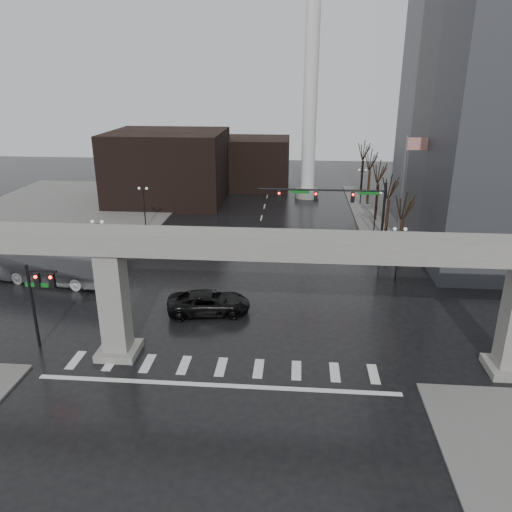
{
  "coord_description": "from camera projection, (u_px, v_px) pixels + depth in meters",
  "views": [
    {
      "loc": [
        4.52,
        -28.15,
        17.63
      ],
      "look_at": [
        1.53,
        7.46,
        4.5
      ],
      "focal_mm": 35.0,
      "sensor_mm": 36.0,
      "label": 1
    }
  ],
  "objects": [
    {
      "name": "lamp_left_1",
      "position": [
        144.0,
        201.0,
        58.81
      ],
      "size": [
        1.22,
        0.32,
        5.11
      ],
      "color": "black",
      "rests_on": "ground"
    },
    {
      "name": "lamp_left_0",
      "position": [
        99.0,
        237.0,
        45.72
      ],
      "size": [
        1.22,
        0.32,
        5.11
      ],
      "color": "black",
      "rests_on": "ground"
    },
    {
      "name": "flagpole_assembly",
      "position": [
        406.0,
        181.0,
        49.54
      ],
      "size": [
        2.06,
        0.12,
        12.0
      ],
      "color": "silver",
      "rests_on": "ground"
    },
    {
      "name": "pickup_truck",
      "position": [
        209.0,
        303.0,
        38.68
      ],
      "size": [
        6.78,
        3.98,
        1.77
      ],
      "primitive_type": "imported",
      "rotation": [
        0.0,
        0.0,
        1.74
      ],
      "color": "black",
      "rests_on": "ground"
    },
    {
      "name": "sidewalk_nw",
      "position": [
        74.0,
        209.0,
        68.45
      ],
      "size": [
        28.0,
        36.0,
        0.15
      ],
      "primitive_type": "cube",
      "color": "slate",
      "rests_on": "ground"
    },
    {
      "name": "tree_right_1",
      "position": [
        387.0,
        216.0,
        54.97
      ],
      "size": [
        1.09,
        1.61,
        7.67
      ],
      "color": "black",
      "rests_on": "ground"
    },
    {
      "name": "tree_right_0",
      "position": [
        401.0,
        239.0,
        47.51
      ],
      "size": [
        1.09,
        1.58,
        7.5
      ],
      "color": "black",
      "rests_on": "ground"
    },
    {
      "name": "signal_left_pole",
      "position": [
        39.0,
        292.0,
        32.79
      ],
      "size": [
        2.3,
        0.3,
        6.0
      ],
      "color": "black",
      "rests_on": "ground"
    },
    {
      "name": "tree_right_4",
      "position": [
        362.0,
        173.0,
        77.35
      ],
      "size": [
        1.12,
        1.69,
        8.19
      ],
      "color": "black",
      "rests_on": "ground"
    },
    {
      "name": "lamp_right_2",
      "position": [
        362.0,
        181.0,
        69.79
      ],
      "size": [
        1.22,
        0.32,
        5.11
      ],
      "color": "black",
      "rests_on": "ground"
    },
    {
      "name": "lamp_right_0",
      "position": [
        398.0,
        245.0,
        43.6
      ],
      "size": [
        1.22,
        0.32,
        5.11
      ],
      "color": "black",
      "rests_on": "ground"
    },
    {
      "name": "signal_mast_arm",
      "position": [
        344.0,
        204.0,
        47.63
      ],
      "size": [
        12.12,
        0.43,
        8.0
      ],
      "color": "black",
      "rests_on": "ground"
    },
    {
      "name": "building_far_left",
      "position": [
        168.0,
        167.0,
        71.42
      ],
      "size": [
        16.0,
        14.0,
        10.0
      ],
      "primitive_type": "cube",
      "color": "black",
      "rests_on": "ground"
    },
    {
      "name": "elevated_guideway",
      "position": [
        241.0,
        261.0,
        30.29
      ],
      "size": [
        48.0,
        2.6,
        8.7
      ],
      "color": "gray",
      "rests_on": "ground"
    },
    {
      "name": "tree_right_3",
      "position": [
        369.0,
        184.0,
        69.89
      ],
      "size": [
        1.11,
        1.66,
        8.02
      ],
      "color": "black",
      "rests_on": "ground"
    },
    {
      "name": "ground",
      "position": [
        223.0,
        358.0,
        32.76
      ],
      "size": [
        160.0,
        160.0,
        0.0
      ],
      "primitive_type": "plane",
      "color": "black",
      "rests_on": "ground"
    },
    {
      "name": "sidewalk_ne",
      "position": [
        463.0,
        218.0,
        64.37
      ],
      "size": [
        28.0,
        36.0,
        0.15
      ],
      "primitive_type": "cube",
      "color": "slate",
      "rests_on": "ground"
    },
    {
      "name": "city_bus",
      "position": [
        49.0,
        263.0,
        44.31
      ],
      "size": [
        13.12,
        5.14,
        3.56
      ],
      "primitive_type": "imported",
      "rotation": [
        0.0,
        0.0,
        1.4
      ],
      "color": "#AEADB2",
      "rests_on": "ground"
    },
    {
      "name": "tree_right_2",
      "position": [
        377.0,
        198.0,
        62.43
      ],
      "size": [
        1.1,
        1.63,
        7.85
      ],
      "color": "black",
      "rests_on": "ground"
    },
    {
      "name": "building_far_mid",
      "position": [
        257.0,
        163.0,
        80.18
      ],
      "size": [
        10.0,
        10.0,
        8.0
      ],
      "primitive_type": "cube",
      "color": "black",
      "rests_on": "ground"
    },
    {
      "name": "lamp_left_2",
      "position": [
        172.0,
        177.0,
        71.91
      ],
      "size": [
        1.22,
        0.32,
        5.11
      ],
      "color": "black",
      "rests_on": "ground"
    },
    {
      "name": "lamp_right_1",
      "position": [
        376.0,
        206.0,
        56.69
      ],
      "size": [
        1.22,
        0.32,
        5.11
      ],
      "color": "black",
      "rests_on": "ground"
    },
    {
      "name": "smokestack",
      "position": [
        310.0,
        105.0,
        70.71
      ],
      "size": [
        3.6,
        3.6,
        30.0
      ],
      "color": "silver",
      "rests_on": "ground"
    }
  ]
}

